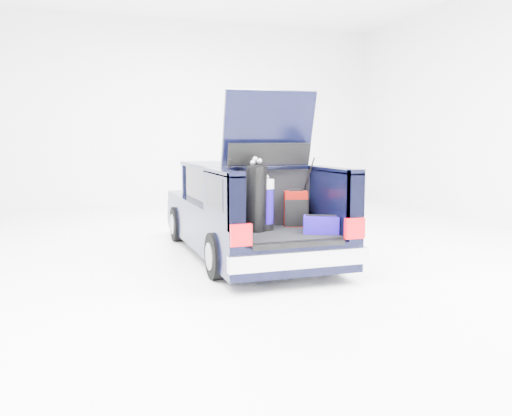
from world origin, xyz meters
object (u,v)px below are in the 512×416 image
object	(u,v)px
car	(244,211)
red_suitcase	(296,209)
black_golf_bag	(256,198)
blue_duffel	(321,224)
blue_golf_bag	(265,204)

from	to	relation	value
car	red_suitcase	xyz separation A→B (m)	(0.39, -1.19, 0.17)
black_golf_bag	car	bearing A→B (deg)	72.82
red_suitcase	blue_duffel	distance (m)	0.63
black_golf_bag	blue_golf_bag	xyz separation A→B (m)	(0.16, 0.08, -0.09)
blue_golf_bag	blue_duffel	world-z (taller)	blue_golf_bag
black_golf_bag	blue_golf_bag	size ratio (longest dim) A/B	1.26
black_golf_bag	blue_duffel	world-z (taller)	black_golf_bag
blue_duffel	red_suitcase	bearing A→B (deg)	124.38
car	red_suitcase	world-z (taller)	car
red_suitcase	blue_duffel	world-z (taller)	red_suitcase
car	blue_duffel	xyz separation A→B (m)	(0.50, -1.80, 0.04)
car	red_suitcase	bearing A→B (deg)	-71.68
black_golf_bag	blue_golf_bag	bearing A→B (deg)	21.34
car	blue_duffel	distance (m)	1.87
red_suitcase	blue_golf_bag	bearing A→B (deg)	-146.16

